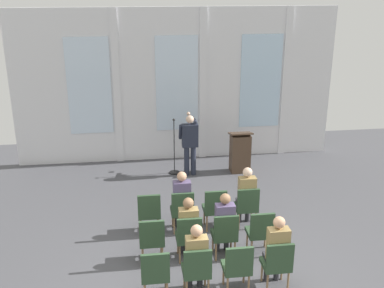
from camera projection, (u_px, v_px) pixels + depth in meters
ground_plane at (213, 282)px, 8.17m from camera, size 15.79×15.79×0.00m
rear_partition at (178, 86)px, 13.11m from camera, size 9.05×0.14×4.32m
speaker at (190, 141)px, 12.32m from camera, size 0.52×0.69×1.66m
mic_stand at (174, 162)px, 12.62m from camera, size 0.28×0.28×1.55m
lectern at (240, 152)px, 12.67m from camera, size 0.60×0.48×1.16m
chair_r0_c0 at (149, 211)px, 9.53m from camera, size 0.46×0.44×0.94m
chair_r0_c1 at (182, 209)px, 9.61m from camera, size 0.46×0.44×0.94m
audience_r0_c1 at (182, 198)px, 9.62m from camera, size 0.36×0.39×1.34m
chair_r0_c2 at (215, 207)px, 9.70m from camera, size 0.46×0.44×0.94m
chair_r0_c3 at (247, 205)px, 9.78m from camera, size 0.46×0.44×0.94m
audience_r0_c3 at (246, 194)px, 9.78m from camera, size 0.36×0.39×1.36m
chair_r1_c0 at (152, 238)px, 8.54m from camera, size 0.46×0.44×0.94m
chair_r1_c1 at (189, 235)px, 8.62m from camera, size 0.46×0.44×0.94m
audience_r1_c1 at (188, 225)px, 8.64m from camera, size 0.36×0.39×1.28m
chair_r1_c2 at (225, 233)px, 8.71m from camera, size 0.46×0.44×0.94m
audience_r1_c2 at (224, 221)px, 8.72m from camera, size 0.36×0.39×1.32m
chair_r1_c3 at (260, 230)px, 8.80m from camera, size 0.46×0.44×0.94m
chair_r2_c0 at (155, 272)px, 7.55m from camera, size 0.46×0.44×0.94m
chair_r2_c1 at (197, 269)px, 7.64m from camera, size 0.46×0.44×0.94m
audience_r2_c1 at (196, 256)px, 7.65m from camera, size 0.36×0.39×1.31m
chair_r2_c2 at (238, 265)px, 7.72m from camera, size 0.46×0.44×0.94m
chair_r2_c3 at (277, 262)px, 7.81m from camera, size 0.46×0.44×0.94m
audience_r2_c3 at (277, 248)px, 7.81m from camera, size 0.36×0.39×1.36m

